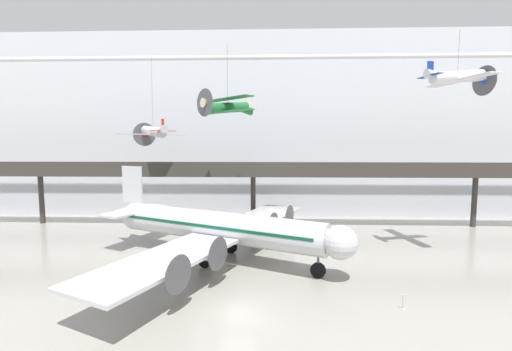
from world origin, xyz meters
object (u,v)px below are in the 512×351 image
(airliner_silver_main, at_px, (215,227))
(suspended_plane_silver_racer, at_px, (153,132))
(suspended_plane_green_biplane, at_px, (227,107))
(stanchion_barrier, at_px, (403,305))
(suspended_plane_white_twin, at_px, (457,77))

(airliner_silver_main, height_order, suspended_plane_silver_racer, suspended_plane_silver_racer)
(suspended_plane_green_biplane, bearing_deg, stanchion_barrier, 88.22)
(suspended_plane_green_biplane, bearing_deg, airliner_silver_main, 38.71)
(suspended_plane_silver_racer, relative_size, stanchion_barrier, 10.06)
(suspended_plane_silver_racer, relative_size, suspended_plane_green_biplane, 1.38)
(suspended_plane_silver_racer, height_order, suspended_plane_green_biplane, suspended_plane_green_biplane)
(suspended_plane_white_twin, height_order, stanchion_barrier, suspended_plane_white_twin)
(suspended_plane_white_twin, bearing_deg, suspended_plane_silver_racer, 153.65)
(suspended_plane_silver_racer, distance_m, suspended_plane_green_biplane, 10.73)
(airliner_silver_main, distance_m, stanchion_barrier, 17.67)
(suspended_plane_silver_racer, distance_m, stanchion_barrier, 32.66)
(suspended_plane_white_twin, xyz_separation_m, stanchion_barrier, (-8.70, -11.01, -17.36))
(suspended_plane_silver_racer, xyz_separation_m, stanchion_barrier, (23.45, -18.98, -12.50))
(suspended_plane_silver_racer, bearing_deg, suspended_plane_green_biplane, -151.24)
(suspended_plane_green_biplane, distance_m, suspended_plane_white_twin, 22.97)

